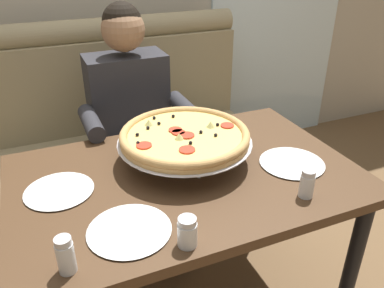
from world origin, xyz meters
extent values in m
cube|color=#998966|center=(0.00, 0.76, 0.23)|extent=(1.54, 0.60, 0.46)
cube|color=#998966|center=(0.00, 1.15, 0.69)|extent=(1.54, 0.18, 0.65)
cylinder|color=#998966|center=(0.00, 1.15, 1.06)|extent=(1.54, 0.14, 0.14)
cube|color=#4C331E|center=(0.00, 0.00, 0.72)|extent=(1.30, 0.84, 0.04)
cylinder|color=black|center=(0.58, -0.35, 0.35)|extent=(0.06, 0.06, 0.70)
cylinder|color=black|center=(-0.58, 0.35, 0.35)|extent=(0.06, 0.06, 0.70)
cylinder|color=black|center=(0.58, 0.35, 0.35)|extent=(0.06, 0.06, 0.70)
cube|color=#2D3342|center=(-0.03, 0.51, 0.54)|extent=(0.34, 0.40, 0.15)
cylinder|color=#2D3342|center=(-0.13, 0.26, 0.23)|extent=(0.11, 0.11, 0.46)
cylinder|color=#2D3342|center=(0.07, 0.26, 0.23)|extent=(0.11, 0.11, 0.46)
cube|color=#2D2D33|center=(-0.03, 0.73, 0.74)|extent=(0.40, 0.22, 0.56)
cylinder|color=#2D2D33|center=(-0.26, 0.51, 0.78)|extent=(0.08, 0.28, 0.08)
cylinder|color=#2D2D33|center=(0.20, 0.51, 0.78)|extent=(0.08, 0.28, 0.08)
sphere|color=#997051|center=(-0.03, 0.71, 1.15)|extent=(0.21, 0.21, 0.21)
sphere|color=black|center=(-0.03, 0.72, 1.18)|extent=(0.19, 0.19, 0.19)
cylinder|color=silver|center=(0.03, -0.04, 0.79)|extent=(0.01, 0.01, 0.09)
cylinder|color=silver|center=(-0.08, 0.16, 0.79)|extent=(0.01, 0.01, 0.09)
cylinder|color=silver|center=(0.15, 0.16, 0.79)|extent=(0.01, 0.01, 0.09)
torus|color=silver|center=(0.03, 0.09, 0.82)|extent=(0.29, 0.29, 0.01)
cylinder|color=silver|center=(0.03, 0.09, 0.83)|extent=(0.53, 0.53, 0.00)
cylinder|color=tan|center=(0.03, 0.09, 0.84)|extent=(0.50, 0.50, 0.02)
torus|color=tan|center=(0.03, 0.09, 0.86)|extent=(0.51, 0.51, 0.03)
cylinder|color=#EFCC6B|center=(0.03, 0.09, 0.86)|extent=(0.44, 0.44, 0.01)
cylinder|color=red|center=(0.22, 0.09, 0.86)|extent=(0.05, 0.05, 0.01)
cylinder|color=red|center=(-0.01, -0.03, 0.86)|extent=(0.06, 0.06, 0.01)
cylinder|color=red|center=(0.02, 0.11, 0.86)|extent=(0.05, 0.05, 0.01)
cylinder|color=red|center=(0.04, 0.07, 0.86)|extent=(0.06, 0.06, 0.01)
cylinder|color=red|center=(0.01, 0.14, 0.86)|extent=(0.05, 0.05, 0.01)
cylinder|color=red|center=(-0.14, 0.06, 0.86)|extent=(0.06, 0.06, 0.01)
sphere|color=black|center=(0.18, 0.11, 0.87)|extent=(0.01, 0.01, 0.01)
sphere|color=black|center=(0.10, 0.07, 0.87)|extent=(0.01, 0.01, 0.01)
sphere|color=black|center=(-0.03, 0.27, 0.87)|extent=(0.01, 0.01, 0.01)
sphere|color=black|center=(-0.08, 0.19, 0.87)|extent=(0.01, 0.01, 0.01)
sphere|color=black|center=(-0.03, 0.21, 0.87)|extent=(0.01, 0.01, 0.01)
sphere|color=black|center=(0.14, 0.03, 0.87)|extent=(0.01, 0.01, 0.01)
sphere|color=black|center=(-0.16, 0.08, 0.87)|extent=(0.01, 0.01, 0.01)
sphere|color=black|center=(0.05, 0.26, 0.87)|extent=(0.01, 0.01, 0.01)
sphere|color=black|center=(0.02, 0.01, 0.87)|extent=(0.01, 0.01, 0.01)
sphere|color=black|center=(-0.14, 0.15, 0.87)|extent=(0.01, 0.01, 0.01)
cone|color=#CCC675|center=(0.15, 0.11, 0.87)|extent=(0.04, 0.04, 0.02)
cone|color=#CCC675|center=(0.00, 0.06, 0.87)|extent=(0.04, 0.04, 0.02)
cone|color=#CCC675|center=(-0.07, 0.23, 0.87)|extent=(0.04, 0.04, 0.02)
cylinder|color=white|center=(0.33, -0.30, 0.79)|extent=(0.05, 0.05, 0.08)
cylinder|color=#4C6633|center=(0.33, -0.30, 0.77)|extent=(0.04, 0.04, 0.05)
cylinder|color=silver|center=(0.33, -0.30, 0.84)|extent=(0.05, 0.05, 0.02)
cylinder|color=white|center=(-0.48, -0.33, 0.79)|extent=(0.05, 0.05, 0.09)
cylinder|color=#A82D19|center=(-0.48, -0.33, 0.77)|extent=(0.04, 0.04, 0.04)
cylinder|color=silver|center=(-0.48, -0.33, 0.85)|extent=(0.04, 0.04, 0.02)
cylinder|color=white|center=(-0.14, -0.36, 0.78)|extent=(0.06, 0.06, 0.08)
cylinder|color=silver|center=(-0.14, -0.36, 0.76)|extent=(0.05, 0.05, 0.04)
cylinder|color=silver|center=(-0.14, -0.36, 0.83)|extent=(0.05, 0.05, 0.02)
cylinder|color=white|center=(-0.28, -0.24, 0.75)|extent=(0.18, 0.18, 0.01)
cone|color=white|center=(-0.28, -0.24, 0.76)|extent=(0.26, 0.26, 0.01)
cylinder|color=white|center=(-0.46, 0.06, 0.75)|extent=(0.17, 0.17, 0.01)
cone|color=white|center=(-0.46, 0.06, 0.76)|extent=(0.24, 0.24, 0.01)
cylinder|color=white|center=(0.41, -0.10, 0.75)|extent=(0.18, 0.18, 0.01)
cone|color=white|center=(0.41, -0.10, 0.76)|extent=(0.25, 0.25, 0.01)
cylinder|color=black|center=(1.07, 2.22, 0.22)|extent=(0.02, 0.02, 0.44)
cylinder|color=black|center=(1.19, 1.99, 0.22)|extent=(0.02, 0.02, 0.44)
cylinder|color=black|center=(1.30, 2.34, 0.22)|extent=(0.02, 0.02, 0.44)
cylinder|color=black|center=(1.42, 2.11, 0.22)|extent=(0.02, 0.02, 0.44)
cylinder|color=black|center=(1.25, 2.16, 0.45)|extent=(0.40, 0.40, 0.02)
cube|color=black|center=(1.39, 2.24, 0.65)|extent=(0.17, 0.30, 0.42)
camera|label=1|loc=(-0.47, -1.16, 1.54)|focal=36.56mm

